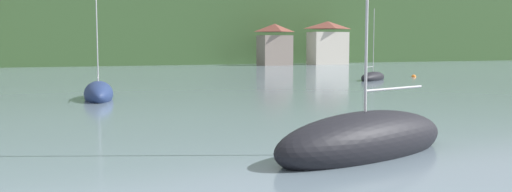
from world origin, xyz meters
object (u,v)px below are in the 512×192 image
shore_building_eastcentral (328,44)px  sailboat_mid_1 (365,141)px  sailboat_far_8 (99,94)px  mooring_buoy_near (414,77)px  shore_building_central (275,45)px  sailboat_far_2 (373,77)px

shore_building_eastcentral → sailboat_mid_1: (-38.01, -71.77, -3.25)m
sailboat_mid_1 → sailboat_far_8: bearing=-92.3°
sailboat_far_8 → mooring_buoy_near: (35.11, 12.81, -0.38)m
shore_building_central → sailboat_far_2: sailboat_far_2 is taller
shore_building_central → shore_building_eastcentral: shore_building_eastcentral is taller
shore_building_central → sailboat_mid_1: bearing=-111.1°
sailboat_far_2 → mooring_buoy_near: size_ratio=14.40×
shore_building_central → sailboat_mid_1: 77.07m
sailboat_far_2 → mooring_buoy_near: 7.86m
shore_building_central → sailboat_far_2: (-6.28, -39.67, -3.16)m
sailboat_far_2 → sailboat_far_8: (-27.84, -9.84, 0.10)m
shore_building_central → shore_building_eastcentral: 10.25m
shore_building_eastcentral → sailboat_far_8: 66.51m
shore_building_central → mooring_buoy_near: size_ratio=13.60×
shore_building_central → sailboat_mid_1: sailboat_mid_1 is taller
sailboat_mid_1 → sailboat_far_8: sailboat_mid_1 is taller
sailboat_mid_1 → sailboat_far_8: size_ratio=1.53×
sailboat_far_2 → shore_building_central: bearing=44.2°
shore_building_eastcentral → sailboat_far_2: (-16.53, -39.60, -3.43)m
sailboat_mid_1 → mooring_buoy_near: 45.40m
sailboat_far_2 → mooring_buoy_near: (7.27, 2.97, -0.28)m
sailboat_far_8 → sailboat_far_2: bearing=-64.7°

